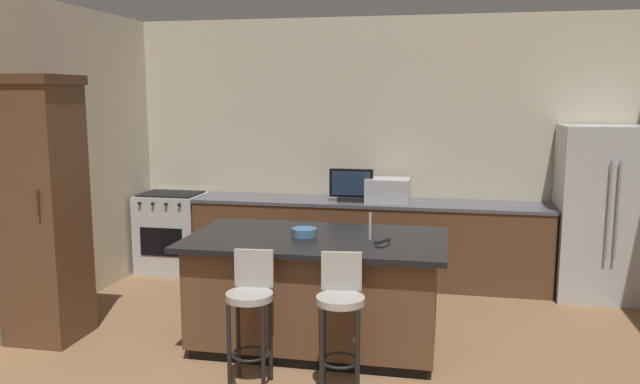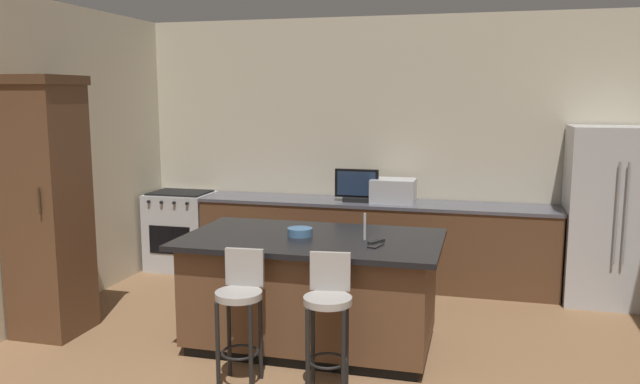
% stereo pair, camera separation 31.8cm
% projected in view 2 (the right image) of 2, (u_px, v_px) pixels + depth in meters
% --- Properties ---
extents(wall_back, '(6.25, 0.12, 2.97)m').
position_uv_depth(wall_back, '(387.00, 149.00, 7.25)').
color(wall_back, beige).
rests_on(wall_back, ground_plane).
extents(wall_left, '(0.12, 5.09, 2.97)m').
position_uv_depth(wall_left, '(30.00, 163.00, 5.73)').
color(wall_left, beige).
rests_on(wall_left, ground_plane).
extents(counter_back, '(3.97, 0.62, 0.93)m').
position_uv_depth(counter_back, '(373.00, 242.00, 7.06)').
color(counter_back, brown).
rests_on(counter_back, ground_plane).
extents(kitchen_island, '(2.13, 1.23, 0.94)m').
position_uv_depth(kitchen_island, '(312.00, 290.00, 5.28)').
color(kitchen_island, black).
rests_on(kitchen_island, ground_plane).
extents(refrigerator, '(0.91, 0.75, 1.79)m').
position_uv_depth(refrigerator, '(613.00, 216.00, 6.33)').
color(refrigerator, '#B7BABF').
rests_on(refrigerator, ground_plane).
extents(range_oven, '(0.74, 0.63, 0.95)m').
position_uv_depth(range_oven, '(181.00, 230.00, 7.65)').
color(range_oven, '#B7BABF').
rests_on(range_oven, ground_plane).
extents(cabinet_tower, '(0.59, 0.61, 2.26)m').
position_uv_depth(cabinet_tower, '(47.00, 203.00, 5.46)').
color(cabinet_tower, brown).
rests_on(cabinet_tower, ground_plane).
extents(microwave, '(0.48, 0.36, 0.26)m').
position_uv_depth(microwave, '(393.00, 191.00, 6.91)').
color(microwave, '#B7BABF').
rests_on(microwave, counter_back).
extents(tv_monitor, '(0.49, 0.16, 0.36)m').
position_uv_depth(tv_monitor, '(357.00, 187.00, 6.96)').
color(tv_monitor, black).
rests_on(tv_monitor, counter_back).
extents(sink_faucet_back, '(0.02, 0.02, 0.24)m').
position_uv_depth(sink_faucet_back, '(370.00, 189.00, 7.08)').
color(sink_faucet_back, '#B2B2B7').
rests_on(sink_faucet_back, counter_back).
extents(sink_faucet_island, '(0.02, 0.02, 0.22)m').
position_uv_depth(sink_faucet_island, '(365.00, 227.00, 5.08)').
color(sink_faucet_island, '#B2B2B7').
rests_on(sink_faucet_island, kitchen_island).
extents(bar_stool_left, '(0.34, 0.35, 0.98)m').
position_uv_depth(bar_stool_left, '(240.00, 305.00, 4.55)').
color(bar_stool_left, gray).
rests_on(bar_stool_left, ground_plane).
extents(bar_stool_right, '(0.34, 0.35, 1.00)m').
position_uv_depth(bar_stool_right, '(328.00, 311.00, 4.40)').
color(bar_stool_right, gray).
rests_on(bar_stool_right, ground_plane).
extents(fruit_bowl, '(0.21, 0.21, 0.07)m').
position_uv_depth(fruit_bowl, '(300.00, 232.00, 5.24)').
color(fruit_bowl, '#3F668C').
rests_on(fruit_bowl, kitchen_island).
extents(cell_phone, '(0.11, 0.16, 0.01)m').
position_uv_depth(cell_phone, '(375.00, 246.00, 4.88)').
color(cell_phone, black).
rests_on(cell_phone, kitchen_island).
extents(tv_remote, '(0.12, 0.17, 0.02)m').
position_uv_depth(tv_remote, '(376.00, 241.00, 5.00)').
color(tv_remote, black).
rests_on(tv_remote, kitchen_island).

